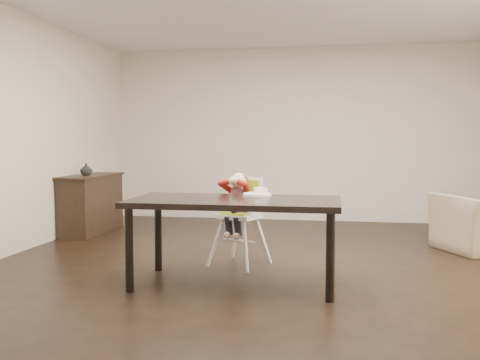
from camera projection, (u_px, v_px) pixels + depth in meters
The scene contains 7 objects.
ground at pixel (281, 275), 5.00m from camera, with size 7.00×7.00×0.00m, color black.
room_walls at pixel (283, 74), 4.86m from camera, with size 6.02×7.02×2.71m.
dining_table at pixel (235, 208), 4.61m from camera, with size 1.80×0.90×0.75m.
high_chair at pixel (241, 200), 5.37m from camera, with size 0.51×0.51×0.93m.
plate at pixel (258, 193), 4.85m from camera, with size 0.33×0.33×0.08m.
sideboard at pixel (92, 203), 7.28m from camera, with size 0.44×1.26×0.79m.
vase at pixel (86, 170), 7.11m from camera, with size 0.16×0.16×0.16m, color #99999E.
Camera 1 is at (0.47, -4.91, 1.25)m, focal length 40.00 mm.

